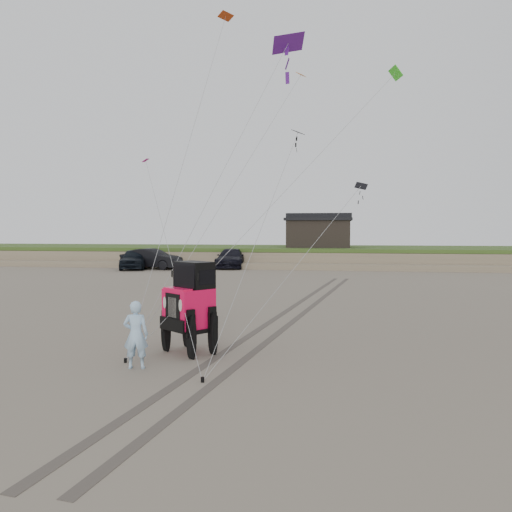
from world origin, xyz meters
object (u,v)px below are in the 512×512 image
object	(u,v)px
truck_a	(134,259)
truck_c	(231,258)
cabin	(319,232)
jeep	(189,317)
truck_b	(152,259)
man	(136,335)

from	to	relation	value
truck_a	truck_c	size ratio (longest dim) A/B	0.88
cabin	jeep	xyz separation A→B (m)	(-2.34, -36.27, -2.22)
cabin	truck_a	world-z (taller)	cabin
truck_b	man	bearing A→B (deg)	-150.98
cabin	truck_c	size ratio (longest dim) A/B	1.08
jeep	truck_b	bearing A→B (deg)	149.87
truck_b	cabin	bearing A→B (deg)	-51.97
truck_b	truck_c	world-z (taller)	truck_b
truck_a	jeep	world-z (taller)	jeep
truck_b	truck_c	bearing A→B (deg)	-60.50
cabin	man	distance (m)	38.18
cabin	truck_b	bearing A→B (deg)	-150.79
truck_a	truck_b	world-z (taller)	truck_a
cabin	truck_c	distance (m)	9.69
truck_c	man	world-z (taller)	truck_c
truck_a	truck_c	bearing A→B (deg)	3.78
cabin	man	world-z (taller)	cabin
truck_a	cabin	bearing A→B (deg)	12.56
truck_a	truck_b	bearing A→B (deg)	-4.77
cabin	truck_b	xyz separation A→B (m)	(-14.23, -7.96, -2.35)
cabin	man	xyz separation A→B (m)	(-3.19, -37.97, -2.39)
truck_a	jeep	xyz separation A→B (m)	(13.38, -28.04, 0.13)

